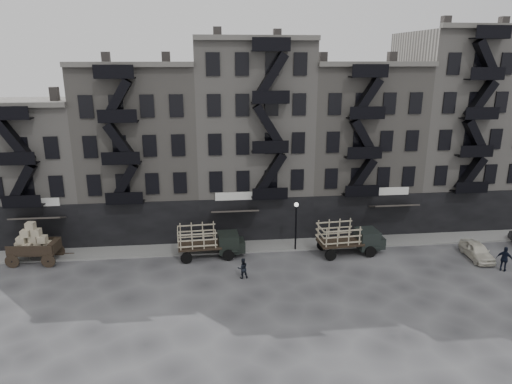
{
  "coord_description": "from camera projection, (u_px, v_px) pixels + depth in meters",
  "views": [
    {
      "loc": [
        -4.14,
        -32.42,
        15.76
      ],
      "look_at": [
        -0.19,
        4.0,
        4.87
      ],
      "focal_mm": 32.0,
      "sensor_mm": 36.0,
      "label": 1
    }
  ],
  "objects": [
    {
      "name": "pedestrian_mid",
      "position": [
        243.0,
        268.0,
        33.61
      ],
      "size": [
        0.85,
        0.72,
        1.57
      ],
      "primitive_type": "imported",
      "rotation": [
        0.0,
        0.0,
        3.31
      ],
      "color": "black",
      "rests_on": "ground"
    },
    {
      "name": "car_east",
      "position": [
        477.0,
        251.0,
        36.96
      ],
      "size": [
        1.85,
        3.96,
        1.31
      ],
      "primitive_type": "imported",
      "rotation": [
        0.0,
        0.0,
        -0.08
      ],
      "color": "beige",
      "rests_on": "ground"
    },
    {
      "name": "building_midwest",
      "position": [
        144.0,
        150.0,
        42.0
      ],
      "size": [
        10.0,
        11.35,
        16.2
      ],
      "color": "slate",
      "rests_on": "ground"
    },
    {
      "name": "wagon",
      "position": [
        32.0,
        241.0,
        35.88
      ],
      "size": [
        4.02,
        2.39,
        3.27
      ],
      "rotation": [
        0.0,
        0.0,
        -0.08
      ],
      "color": "black",
      "rests_on": "ground"
    },
    {
      "name": "stake_truck_east",
      "position": [
        349.0,
        236.0,
        37.61
      ],
      "size": [
        5.62,
        2.64,
        2.74
      ],
      "rotation": [
        0.0,
        0.0,
        0.08
      ],
      "color": "black",
      "rests_on": "ground"
    },
    {
      "name": "sidewalk",
      "position": [
        258.0,
        246.0,
        39.36
      ],
      "size": [
        55.0,
        2.5,
        0.15
      ],
      "primitive_type": "cube",
      "color": "slate",
      "rests_on": "ground"
    },
    {
      "name": "stake_truck_west",
      "position": [
        209.0,
        239.0,
        37.02
      ],
      "size": [
        5.45,
        2.47,
        2.68
      ],
      "rotation": [
        0.0,
        0.0,
        0.05
      ],
      "color": "black",
      "rests_on": "ground"
    },
    {
      "name": "horse",
      "position": [
        23.0,
        253.0,
        36.07
      ],
      "size": [
        2.22,
        1.52,
        1.71
      ],
      "primitive_type": "imported",
      "rotation": [
        0.0,
        0.0,
        1.89
      ],
      "color": "beige",
      "rests_on": "ground"
    },
    {
      "name": "lamp_post",
      "position": [
        296.0,
        220.0,
        37.81
      ],
      "size": [
        0.36,
        0.36,
        4.28
      ],
      "color": "black",
      "rests_on": "ground"
    },
    {
      "name": "building_center",
      "position": [
        251.0,
        137.0,
        42.75
      ],
      "size": [
        10.0,
        11.35,
        18.2
      ],
      "color": "gray",
      "rests_on": "ground"
    },
    {
      "name": "building_mideast",
      "position": [
        354.0,
        146.0,
        44.07
      ],
      "size": [
        10.0,
        11.35,
        16.2
      ],
      "color": "slate",
      "rests_on": "ground"
    },
    {
      "name": "building_east",
      "position": [
        454.0,
        129.0,
        44.68
      ],
      "size": [
        10.0,
        11.35,
        19.2
      ],
      "color": "gray",
      "rests_on": "ground"
    },
    {
      "name": "building_west",
      "position": [
        33.0,
        169.0,
        41.4
      ],
      "size": [
        10.0,
        11.35,
        13.2
      ],
      "color": "gray",
      "rests_on": "ground"
    },
    {
      "name": "policeman",
      "position": [
        505.0,
        259.0,
        34.67
      ],
      "size": [
        1.16,
        1.15,
        1.96
      ],
      "primitive_type": "imported",
      "rotation": [
        0.0,
        0.0,
        2.36
      ],
      "color": "black",
      "rests_on": "ground"
    },
    {
      "name": "ground",
      "position": [
        264.0,
        266.0,
        35.81
      ],
      "size": [
        140.0,
        140.0,
        0.0
      ],
      "primitive_type": "plane",
      "color": "#38383A",
      "rests_on": "ground"
    }
  ]
}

